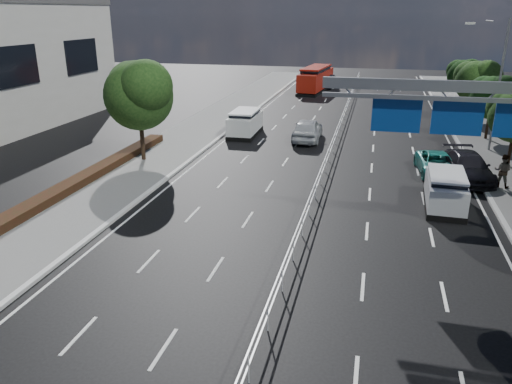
% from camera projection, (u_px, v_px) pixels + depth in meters
% --- Properties ---
extents(ground, '(160.00, 160.00, 0.00)m').
position_uv_depth(ground, '(256.00, 364.00, 14.13)').
color(ground, black).
rests_on(ground, ground).
extents(median_fence, '(0.05, 85.00, 1.02)m').
position_uv_depth(median_fence, '(332.00, 147.00, 34.51)').
color(median_fence, silver).
rests_on(median_fence, ground).
extents(overhead_gantry, '(10.24, 0.38, 7.45)m').
position_uv_depth(overhead_gantry, '(478.00, 112.00, 19.92)').
color(overhead_gantry, gray).
rests_on(overhead_gantry, ground).
extents(streetlight_far, '(2.78, 2.40, 9.00)m').
position_uv_depth(streetlight_far, '(496.00, 77.00, 33.80)').
color(streetlight_far, gray).
rests_on(streetlight_far, ground).
extents(near_tree_back, '(4.84, 4.51, 6.69)m').
position_uv_depth(near_tree_back, '(139.00, 92.00, 31.60)').
color(near_tree_back, black).
rests_on(near_tree_back, ground).
extents(far_tree_f, '(3.52, 3.28, 5.02)m').
position_uv_depth(far_tree_f, '(493.00, 95.00, 37.41)').
color(far_tree_f, black).
rests_on(far_tree_f, ground).
extents(far_tree_g, '(3.96, 3.69, 5.45)m').
position_uv_depth(far_tree_g, '(477.00, 79.00, 44.17)').
color(far_tree_g, black).
rests_on(far_tree_g, ground).
extents(far_tree_h, '(3.41, 3.18, 4.91)m').
position_uv_depth(far_tree_h, '(464.00, 73.00, 51.14)').
color(far_tree_h, black).
rests_on(far_tree_h, ground).
extents(white_minivan, '(2.06, 4.65, 2.01)m').
position_uv_depth(white_minivan, '(245.00, 123.00, 39.87)').
color(white_minivan, black).
rests_on(white_minivan, ground).
extents(red_bus, '(3.47, 10.26, 3.00)m').
position_uv_depth(red_bus, '(316.00, 78.00, 61.77)').
color(red_bus, black).
rests_on(red_bus, ground).
extents(near_car_silver, '(2.09, 5.08, 1.72)m').
position_uv_depth(near_car_silver, '(308.00, 129.00, 38.30)').
color(near_car_silver, '#B5B9BD').
rests_on(near_car_silver, ground).
extents(near_car_dark, '(2.33, 5.33, 1.70)m').
position_uv_depth(near_car_dark, '(327.00, 81.00, 65.02)').
color(near_car_dark, black).
rests_on(near_car_dark, ground).
extents(silver_minivan, '(2.00, 4.40, 1.80)m').
position_uv_depth(silver_minivan, '(445.00, 190.00, 25.19)').
color(silver_minivan, black).
rests_on(silver_minivan, ground).
extents(parked_car_teal, '(2.59, 4.88, 1.30)m').
position_uv_depth(parked_car_teal, '(437.00, 164.00, 30.32)').
color(parked_car_teal, '#1A766C').
rests_on(parked_car_teal, ground).
extents(parked_car_dark, '(2.84, 5.56, 1.54)m').
position_uv_depth(parked_car_dark, '(468.00, 167.00, 29.40)').
color(parked_car_dark, black).
rests_on(parked_car_dark, ground).
extents(pedestrian_b, '(1.10, 0.98, 1.87)m').
position_uv_depth(pedestrian_b, '(503.00, 171.00, 27.64)').
color(pedestrian_b, gray).
rests_on(pedestrian_b, sidewalk_far).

